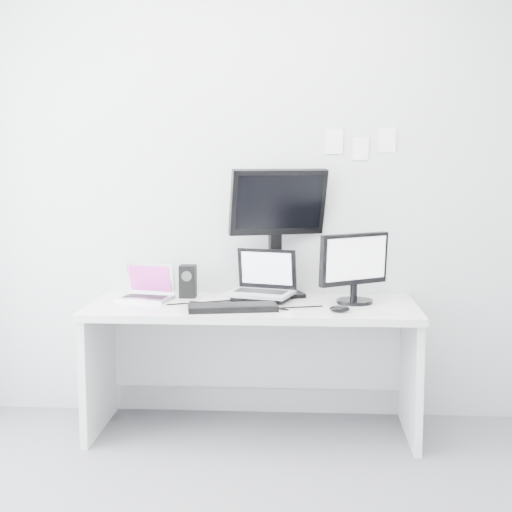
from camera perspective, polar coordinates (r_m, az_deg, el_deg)
back_wall at (r=4.42m, az=0.03°, el=5.12°), size 3.60×0.00×3.60m
desk at (r=4.22m, az=-0.26°, el=-8.54°), size 1.80×0.70×0.73m
macbook at (r=4.29m, az=-8.44°, el=-1.91°), size 0.33×0.27×0.21m
speaker at (r=4.35m, az=-5.17°, el=-1.92°), size 0.12×0.12×0.19m
dell_laptop at (r=4.23m, az=0.31°, el=-1.43°), size 0.41×0.36×0.29m
rear_monitor at (r=4.32m, az=1.59°, el=1.87°), size 0.59×0.38×0.76m
samsung_monitor at (r=4.18m, az=7.50°, el=-0.84°), size 0.48×0.41×0.40m
keyboard at (r=3.97m, az=-1.78°, el=-3.91°), size 0.49×0.25×0.03m
mouse at (r=3.95m, az=6.34°, el=-3.99°), size 0.11×0.07×0.04m
wall_note_0 at (r=4.40m, az=5.95°, el=8.59°), size 0.10×0.00×0.14m
wall_note_1 at (r=4.41m, az=7.91°, el=8.04°), size 0.09×0.00×0.13m
wall_note_2 at (r=4.43m, az=9.88°, el=8.65°), size 0.10×0.00×0.14m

